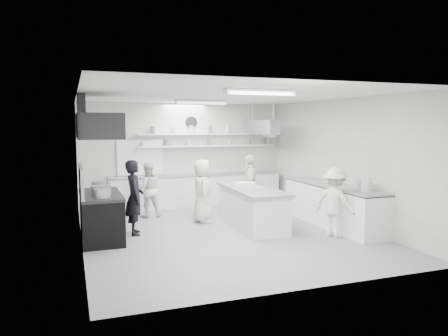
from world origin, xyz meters
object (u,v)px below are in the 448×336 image
object	(u,v)px
stove	(101,217)
right_counter	(333,206)
back_counter	(197,190)
cook_stove	(134,197)
cook_back	(148,190)
prep_island	(252,208)

from	to	relation	value
stove	right_counter	bearing A→B (deg)	-6.52
stove	back_counter	distance (m)	4.03
stove	cook_stove	xyz separation A→B (m)	(0.71, 0.12, 0.36)
cook_back	stove	bearing A→B (deg)	52.74
right_counter	prep_island	bearing A→B (deg)	164.38
stove	prep_island	xyz separation A→B (m)	(3.40, -0.08, -0.02)
right_counter	prep_island	world-z (taller)	right_counter
back_counter	cook_back	bearing A→B (deg)	-148.19
prep_island	back_counter	bearing A→B (deg)	101.47
cook_stove	back_counter	bearing A→B (deg)	-35.26
back_counter	cook_stove	bearing A→B (deg)	-129.27
stove	cook_stove	distance (m)	0.81
stove	cook_back	world-z (taller)	cook_back
back_counter	prep_island	size ratio (longest dim) A/B	2.13
stove	back_counter	bearing A→B (deg)	43.99
back_counter	right_counter	size ratio (longest dim) A/B	1.52
cook_stove	cook_back	distance (m)	1.77
stove	right_counter	size ratio (longest dim) A/B	0.55
stove	cook_stove	world-z (taller)	cook_stove
back_counter	prep_island	distance (m)	2.93
prep_island	cook_back	size ratio (longest dim) A/B	1.64
back_counter	right_counter	world-z (taller)	right_counter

